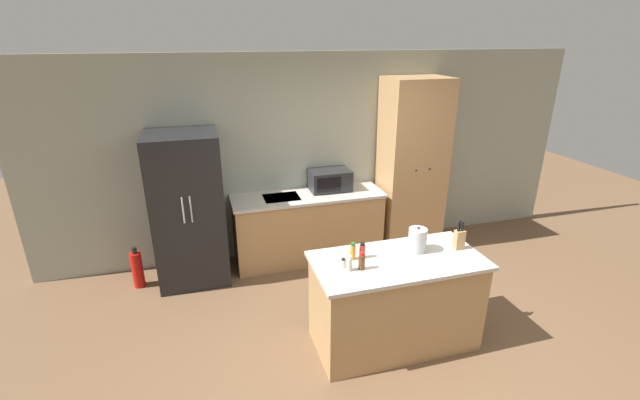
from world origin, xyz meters
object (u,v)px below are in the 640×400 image
(spice_bottle_tall_dark, at_px, (353,252))
(spice_bottle_green_herb, at_px, (362,261))
(refrigerator, at_px, (188,209))
(spice_bottle_pale_salt, at_px, (362,251))
(pantry_cabinet, at_px, (411,166))
(microwave, at_px, (330,180))
(knife_block, at_px, (459,239))
(fire_extinguisher, at_px, (137,269))
(spice_bottle_short_red, at_px, (343,263))
(spice_bottle_amber_oil, at_px, (349,264))
(kettle, at_px, (417,240))

(spice_bottle_tall_dark, bearing_deg, spice_bottle_green_herb, -86.07)
(refrigerator, height_order, spice_bottle_pale_salt, refrigerator)
(pantry_cabinet, xyz_separation_m, microwave, (-1.10, 0.10, -0.12))
(knife_block, bearing_deg, pantry_cabinet, 76.59)
(microwave, height_order, spice_bottle_green_herb, microwave)
(spice_bottle_green_herb, bearing_deg, microwave, 80.32)
(spice_bottle_green_herb, bearing_deg, spice_bottle_pale_salt, 67.32)
(refrigerator, height_order, spice_bottle_tall_dark, refrigerator)
(refrigerator, relative_size, fire_extinguisher, 3.50)
(pantry_cabinet, distance_m, spice_bottle_short_red, 2.43)
(spice_bottle_tall_dark, distance_m, spice_bottle_short_red, 0.17)
(refrigerator, xyz_separation_m, spice_bottle_green_herb, (1.43, -1.84, 0.08))
(spice_bottle_green_herb, distance_m, fire_extinguisher, 2.85)
(spice_bottle_tall_dark, height_order, spice_bottle_short_red, spice_bottle_tall_dark)
(spice_bottle_tall_dark, xyz_separation_m, spice_bottle_green_herb, (0.01, -0.19, 0.00))
(spice_bottle_amber_oil, height_order, spice_bottle_green_herb, spice_bottle_green_herb)
(spice_bottle_pale_salt, bearing_deg, kettle, -1.98)
(refrigerator, relative_size, spice_bottle_short_red, 21.94)
(refrigerator, xyz_separation_m, fire_extinguisher, (-0.65, -0.04, -0.67))
(microwave, xyz_separation_m, spice_bottle_green_herb, (-0.34, -2.01, -0.05))
(refrigerator, height_order, spice_bottle_green_herb, refrigerator)
(spice_bottle_short_red, relative_size, spice_bottle_green_herb, 0.49)
(spice_bottle_amber_oil, bearing_deg, pantry_cabinet, 50.71)
(knife_block, height_order, spice_bottle_tall_dark, knife_block)
(pantry_cabinet, relative_size, kettle, 9.30)
(refrigerator, distance_m, fire_extinguisher, 0.93)
(spice_bottle_green_herb, height_order, spice_bottle_pale_salt, spice_bottle_green_herb)
(spice_bottle_tall_dark, distance_m, spice_bottle_amber_oil, 0.20)
(spice_bottle_tall_dark, height_order, spice_bottle_green_herb, spice_bottle_green_herb)
(kettle, height_order, fire_extinguisher, kettle)
(microwave, xyz_separation_m, spice_bottle_tall_dark, (-0.36, -1.83, -0.05))
(knife_block, relative_size, spice_bottle_pale_salt, 1.92)
(pantry_cabinet, bearing_deg, microwave, 174.63)
(microwave, xyz_separation_m, spice_bottle_pale_salt, (-0.26, -1.82, -0.05))
(pantry_cabinet, bearing_deg, spice_bottle_short_red, -130.89)
(spice_bottle_green_herb, xyz_separation_m, kettle, (0.62, 0.17, 0.03))
(refrigerator, relative_size, knife_block, 6.16)
(spice_bottle_short_red, bearing_deg, spice_bottle_green_herb, -30.21)
(spice_bottle_green_herb, relative_size, kettle, 0.67)
(refrigerator, bearing_deg, spice_bottle_amber_oil, -54.18)
(spice_bottle_short_red, xyz_separation_m, spice_bottle_amber_oil, (0.03, -0.07, 0.03))
(pantry_cabinet, distance_m, kettle, 1.93)
(microwave, height_order, kettle, microwave)
(refrigerator, distance_m, spice_bottle_tall_dark, 2.18)
(pantry_cabinet, xyz_separation_m, spice_bottle_green_herb, (-1.44, -1.91, -0.17))
(refrigerator, bearing_deg, spice_bottle_pale_salt, -47.59)
(knife_block, height_order, spice_bottle_green_herb, knife_block)
(refrigerator, relative_size, spice_bottle_green_herb, 10.82)
(spice_bottle_green_herb, height_order, fire_extinguisher, spice_bottle_green_herb)
(microwave, height_order, spice_bottle_short_red, microwave)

